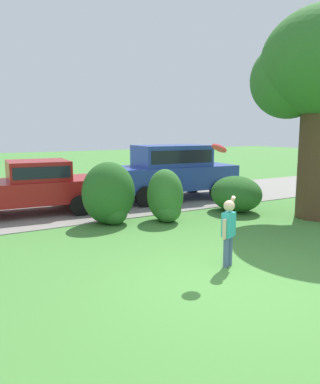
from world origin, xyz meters
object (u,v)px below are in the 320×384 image
object	(u,v)px
parked_sedan	(31,185)
child_thrower	(228,227)
parked_suv	(171,169)
frisbee	(219,148)

from	to	relation	value
parked_sedan	child_thrower	xyz separation A→B (m)	(2.04, -6.35, -0.13)
parked_suv	child_thrower	distance (m)	6.85
parked_suv	frisbee	size ratio (longest dim) A/B	17.23
parked_sedan	parked_suv	bearing A→B (deg)	-1.04
parked_suv	frisbee	bearing A→B (deg)	-115.08
parked_suv	child_thrower	size ratio (longest dim) A/B	3.76
parked_suv	child_thrower	xyz separation A→B (m)	(-2.75, -6.26, -0.36)
parked_sedan	child_thrower	distance (m)	6.67
parked_suv	child_thrower	bearing A→B (deg)	-113.74
child_thrower	frisbee	bearing A→B (deg)	107.44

